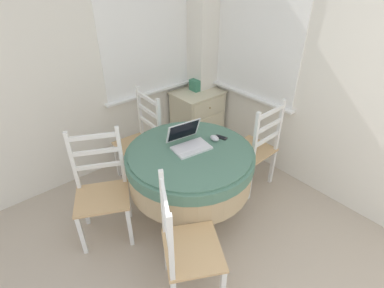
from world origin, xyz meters
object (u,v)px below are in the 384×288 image
Objects in this scene: laptop at (189,142)px; dining_chair_camera_near at (186,247)px; storage_box at (198,84)px; cell_phone at (221,137)px; dining_chair_near_back_window at (141,142)px; round_dining_table at (190,165)px; dining_chair_near_right_window at (255,149)px; corner_cabinet at (197,117)px; computer_mouse at (215,138)px; dining_chair_left_flank at (102,191)px.

laptop is 0.35× the size of dining_chair_camera_near.
dining_chair_camera_near is 5.09× the size of storage_box.
cell_phone is 0.92m from dining_chair_near_back_window.
round_dining_table is at bearing -134.10° from storage_box.
dining_chair_near_right_window reaches higher than storage_box.
dining_chair_near_right_window is at bearing -7.45° from round_dining_table.
corner_cabinet is at bearing 11.32° from dining_chair_near_back_window.
dining_chair_camera_near is 2.22m from storage_box.
cell_phone is at bearing 169.21° from dining_chair_near_right_window.
laptop is 0.50× the size of corner_cabinet.
dining_chair_near_back_window is (-0.03, 0.77, -0.11)m from round_dining_table.
storage_box is at bearing 55.39° from computer_mouse.
computer_mouse is 0.59m from dining_chair_near_right_window.
storage_box is (0.64, 1.04, 0.04)m from cell_phone.
laptop reaches higher than corner_cabinet.
round_dining_table is at bearing 176.53° from computer_mouse.
dining_chair_camera_near is at bearing -130.93° from laptop.
dining_chair_near_back_window is 1.00× the size of dining_chair_left_flank.
laptop is at bearing -84.46° from dining_chair_near_back_window.
round_dining_table is 0.79m from dining_chair_camera_near.
dining_chair_near_back_window reaches higher than laptop.
corner_cabinet is (0.96, 0.19, -0.11)m from dining_chair_near_back_window.
laptop is at bearing 165.64° from cell_phone.
dining_chair_near_right_window is (0.50, -0.08, -0.29)m from computer_mouse.
dining_chair_near_right_window is at bearing -98.18° from corner_cabinet.
storage_box is (0.95, 0.96, 0.00)m from laptop.
laptop is 0.25m from computer_mouse.
laptop is 0.35× the size of dining_chair_left_flank.
storage_box is at bearing 43.93° from corner_cabinet.
dining_chair_left_flank is (-0.70, 0.32, -0.11)m from round_dining_table.
dining_chair_near_back_window is 5.09× the size of storage_box.
cell_phone is 0.12× the size of dining_chair_near_right_window.
cell_phone is at bearing -64.01° from dining_chair_near_back_window.
corner_cabinet is at bearing 81.82° from dining_chair_near_right_window.
cell_phone is at bearing -17.67° from dining_chair_left_flank.
round_dining_table is 9.07× the size of cell_phone.
round_dining_table is 0.39m from cell_phone.
dining_chair_left_flank reaches higher than round_dining_table.
dining_chair_camera_near is at bearing -109.91° from dining_chair_near_back_window.
storage_box reaches higher than round_dining_table.
dining_chair_camera_near is 0.92m from dining_chair_left_flank.
computer_mouse is at bearing -18.77° from dining_chair_left_flank.
dining_chair_near_right_window reaches higher than cell_phone.
cell_phone is at bearing 32.77° from dining_chair_camera_near.
laptop is 0.78m from dining_chair_near_back_window.
dining_chair_camera_near is (-1.30, -0.48, 0.00)m from dining_chair_near_right_window.
dining_chair_left_flank reaches higher than laptop.
dining_chair_left_flank is (-1.48, 0.42, 0.00)m from dining_chair_near_right_window.
laptop is at bearing -19.06° from dining_chair_left_flank.
corner_cabinet is (0.58, 0.98, -0.38)m from cell_phone.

